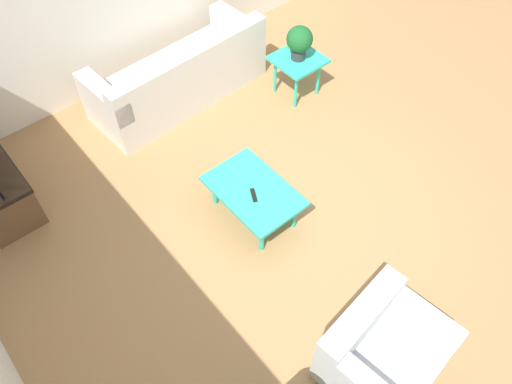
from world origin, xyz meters
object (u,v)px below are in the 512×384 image
(sofa, at_px, (180,77))
(side_table_plant, at_px, (298,63))
(potted_plant, at_px, (299,41))
(armchair, at_px, (381,351))
(coffee_table, at_px, (253,193))

(sofa, distance_m, side_table_plant, 1.43)
(potted_plant, bearing_deg, sofa, 53.67)
(sofa, distance_m, potted_plant, 1.50)
(armchair, relative_size, coffee_table, 1.03)
(armchair, relative_size, side_table_plant, 1.77)
(armchair, height_order, potted_plant, potted_plant)
(side_table_plant, bearing_deg, potted_plant, -135.00)
(sofa, relative_size, coffee_table, 2.33)
(coffee_table, distance_m, side_table_plant, 1.98)
(coffee_table, bearing_deg, side_table_plant, -55.50)
(sofa, bearing_deg, potted_plant, 140.39)
(sofa, xyz_separation_m, coffee_table, (-1.97, 0.48, 0.04))
(armchair, xyz_separation_m, side_table_plant, (2.97, -1.86, 0.17))
(sofa, height_order, potted_plant, potted_plant)
(side_table_plant, height_order, potted_plant, potted_plant)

